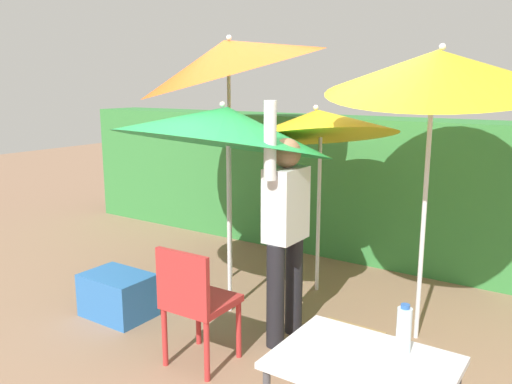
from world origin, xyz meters
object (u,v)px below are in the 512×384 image
at_px(umbrella_yellow, 318,124).
at_px(umbrella_orange, 225,126).
at_px(chair_plastic, 195,299).
at_px(crate_cardboard, 345,358).
at_px(umbrella_navy, 437,70).
at_px(person_vendor, 286,225).
at_px(cooler_box, 118,295).
at_px(umbrella_rainbow, 229,57).
at_px(folding_table, 363,378).
at_px(bottle_water, 404,330).

bearing_deg(umbrella_yellow, umbrella_orange, -117.38).
bearing_deg(chair_plastic, umbrella_yellow, 88.54).
xyz_separation_m(chair_plastic, crate_cardboard, (0.97, 0.41, -0.34)).
relative_size(umbrella_orange, umbrella_navy, 0.84).
xyz_separation_m(person_vendor, cooler_box, (-1.42, -0.45, -0.75)).
distance_m(umbrella_rainbow, umbrella_orange, 0.97).
relative_size(person_vendor, folding_table, 2.35).
xyz_separation_m(folding_table, bottle_water, (0.12, 0.17, 0.21)).
xyz_separation_m(umbrella_navy, chair_plastic, (-1.21, -1.31, -1.57)).
bearing_deg(chair_plastic, umbrella_orange, 113.80).
bearing_deg(folding_table, cooler_box, 163.20).
bearing_deg(chair_plastic, person_vendor, 65.76).
relative_size(umbrella_rainbow, umbrella_orange, 1.37).
distance_m(chair_plastic, cooler_box, 1.18).
relative_size(umbrella_orange, person_vendor, 1.07).
height_order(umbrella_yellow, bottle_water, umbrella_yellow).
distance_m(umbrella_navy, crate_cardboard, 2.13).
bearing_deg(cooler_box, umbrella_yellow, 52.14).
height_order(umbrella_orange, umbrella_yellow, umbrella_orange).
height_order(umbrella_rainbow, umbrella_orange, umbrella_rainbow).
distance_m(umbrella_rainbow, umbrella_yellow, 1.08).
relative_size(umbrella_orange, crate_cardboard, 4.60).
xyz_separation_m(umbrella_navy, crate_cardboard, (-0.24, -0.90, -1.91)).
bearing_deg(person_vendor, umbrella_orange, 165.42).
bearing_deg(bottle_water, chair_plastic, 167.39).
relative_size(umbrella_yellow, crate_cardboard, 4.52).
distance_m(chair_plastic, crate_cardboard, 1.10).
distance_m(umbrella_yellow, bottle_water, 2.70).
bearing_deg(person_vendor, chair_plastic, -114.24).
distance_m(umbrella_orange, cooler_box, 1.74).
distance_m(folding_table, bottle_water, 0.29).
bearing_deg(umbrella_yellow, umbrella_navy, -19.82).
xyz_separation_m(umbrella_rainbow, umbrella_navy, (2.03, -0.21, -0.15)).
distance_m(umbrella_rainbow, umbrella_navy, 2.05).
bearing_deg(umbrella_yellow, cooler_box, -127.86).
distance_m(umbrella_yellow, folding_table, 2.83).
xyz_separation_m(umbrella_orange, folding_table, (1.86, -1.41, -0.98)).
bearing_deg(umbrella_rainbow, cooler_box, -102.50).
bearing_deg(bottle_water, umbrella_rainbow, 142.14).
distance_m(crate_cardboard, folding_table, 1.16).
distance_m(person_vendor, crate_cardboard, 1.05).
bearing_deg(bottle_water, umbrella_orange, 147.90).
bearing_deg(bottle_water, umbrella_yellow, 126.58).
relative_size(umbrella_yellow, cooler_box, 3.34).
bearing_deg(person_vendor, folding_table, -46.89).
bearing_deg(folding_table, umbrella_yellow, 122.27).
height_order(umbrella_orange, umbrella_navy, umbrella_navy).
relative_size(folding_table, bottle_water, 3.33).
bearing_deg(umbrella_rainbow, folding_table, -41.77).
xyz_separation_m(person_vendor, crate_cardboard, (0.65, -0.30, -0.76)).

